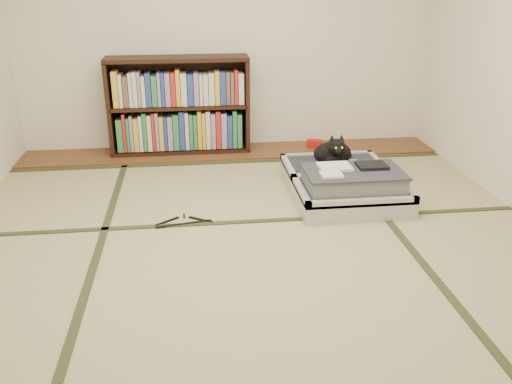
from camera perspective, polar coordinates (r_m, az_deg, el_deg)
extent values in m
plane|color=tan|center=(3.52, -0.12, -5.96)|extent=(4.50, 4.50, 0.00)
cube|color=brown|center=(5.35, -2.67, 4.25)|extent=(4.00, 0.50, 0.02)
cube|color=#B1140E|center=(5.49, 6.17, 5.10)|extent=(0.17, 0.13, 0.07)
plane|color=silver|center=(5.36, -3.13, 17.28)|extent=(4.00, 0.00, 4.00)
plane|color=silver|center=(1.02, 15.18, -5.71)|extent=(4.00, 0.00, 4.00)
cube|color=#2D381E|center=(3.55, -16.47, -6.59)|extent=(0.05, 4.50, 0.01)
cube|color=#2D381E|center=(3.75, 15.28, -4.83)|extent=(0.05, 4.50, 0.01)
cube|color=#2D381E|center=(3.87, -0.83, -3.13)|extent=(4.00, 0.05, 0.01)
cube|color=#2D381E|center=(5.07, -2.41, 3.14)|extent=(4.00, 0.05, 0.01)
cube|color=black|center=(5.34, -15.09, 8.59)|extent=(0.04, 0.30, 0.85)
cube|color=black|center=(5.31, -1.02, 9.28)|extent=(0.04, 0.30, 0.85)
cube|color=black|center=(5.40, -7.83, 4.45)|extent=(1.33, 0.30, 0.04)
cube|color=black|center=(5.20, -8.34, 13.72)|extent=(1.33, 0.30, 0.04)
cube|color=black|center=(5.28, -8.08, 8.98)|extent=(1.27, 0.30, 0.03)
cube|color=black|center=(5.42, -8.06, 9.34)|extent=(1.33, 0.02, 0.85)
cube|color=gray|center=(5.32, -7.95, 6.65)|extent=(1.20, 0.21, 0.36)
cube|color=gray|center=(5.23, -8.19, 10.96)|extent=(1.20, 0.21, 0.32)
cube|color=#B6B6BB|center=(4.14, 10.05, -0.71)|extent=(0.82, 0.55, 0.14)
cube|color=#29282F|center=(4.12, 10.08, -0.23)|extent=(0.74, 0.46, 0.11)
cube|color=#B6B6BB|center=(3.89, 11.16, -1.11)|extent=(0.82, 0.04, 0.05)
cube|color=#B6B6BB|center=(4.33, 9.18, 1.52)|extent=(0.82, 0.04, 0.05)
cube|color=#B6B6BB|center=(4.02, 4.79, 0.03)|extent=(0.04, 0.55, 0.05)
cube|color=#B6B6BB|center=(4.24, 15.17, 0.51)|extent=(0.04, 0.55, 0.05)
cube|color=#B6B6BB|center=(4.63, 8.15, 1.92)|extent=(0.82, 0.55, 0.14)
cube|color=#29282F|center=(4.62, 8.17, 2.35)|extent=(0.74, 0.46, 0.11)
cube|color=#B6B6BB|center=(4.37, 9.03, 1.72)|extent=(0.82, 0.04, 0.05)
cube|color=#B6B6BB|center=(4.83, 7.45, 3.81)|extent=(0.82, 0.04, 0.05)
cube|color=#B6B6BB|center=(4.52, 3.41, 2.64)|extent=(0.04, 0.55, 0.05)
cube|color=#B6B6BB|center=(4.72, 12.79, 2.97)|extent=(0.04, 0.55, 0.05)
cylinder|color=black|center=(4.35, 9.11, 1.69)|extent=(0.74, 0.03, 0.03)
cube|color=gray|center=(4.09, 10.18, 1.06)|extent=(0.70, 0.43, 0.14)
cube|color=#323239|center=(4.06, 10.25, 2.14)|extent=(0.72, 0.45, 0.02)
cube|color=silver|center=(4.07, 8.28, 2.63)|extent=(0.24, 0.20, 0.02)
cube|color=black|center=(4.15, 12.10, 2.76)|extent=(0.22, 0.18, 0.02)
cube|color=silver|center=(3.90, 7.95, 1.79)|extent=(0.15, 0.13, 0.02)
cube|color=white|center=(3.84, 7.70, -2.31)|extent=(0.07, 0.01, 0.05)
cube|color=white|center=(3.88, 9.58, -2.39)|extent=(0.05, 0.01, 0.04)
cube|color=orange|center=(4.00, 14.89, -1.88)|extent=(0.05, 0.01, 0.04)
cube|color=#197F33|center=(3.96, 13.88, -1.66)|extent=(0.04, 0.01, 0.03)
ellipsoid|color=black|center=(4.55, 8.05, 4.04)|extent=(0.32, 0.21, 0.20)
ellipsoid|color=black|center=(4.48, 8.33, 3.40)|extent=(0.16, 0.11, 0.11)
ellipsoid|color=black|center=(4.41, 8.52, 4.75)|extent=(0.14, 0.13, 0.13)
sphere|color=black|center=(4.36, 8.69, 4.26)|extent=(0.06, 0.06, 0.06)
cone|color=black|center=(4.40, 8.00, 5.64)|extent=(0.05, 0.06, 0.06)
cone|color=black|center=(4.42, 9.00, 5.66)|extent=(0.05, 0.06, 0.06)
sphere|color=#A5BF33|center=(4.35, 8.42, 4.61)|extent=(0.02, 0.02, 0.02)
sphere|color=#A5BF33|center=(4.36, 9.03, 4.62)|extent=(0.02, 0.02, 0.02)
cylinder|color=black|center=(4.69, 9.00, 3.63)|extent=(0.19, 0.12, 0.04)
torus|color=white|center=(4.63, 10.15, 3.04)|extent=(0.11, 0.11, 0.02)
torus|color=white|center=(4.63, 10.24, 3.17)|extent=(0.10, 0.10, 0.01)
cube|color=black|center=(3.86, -7.58, -3.36)|extent=(0.39, 0.09, 0.01)
cube|color=black|center=(3.91, -9.32, -3.06)|extent=(0.17, 0.13, 0.01)
cube|color=black|center=(3.91, -5.83, -2.90)|extent=(0.17, 0.12, 0.01)
cylinder|color=black|center=(3.98, -7.58, -2.50)|extent=(0.01, 0.07, 0.01)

